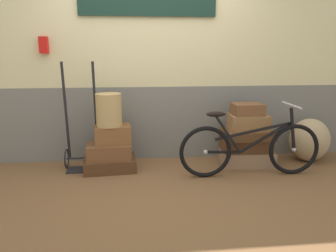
# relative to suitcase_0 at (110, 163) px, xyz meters

# --- Properties ---
(ground) EXTENTS (9.57, 5.20, 0.06)m
(ground) POSITION_rel_suitcase_0_xyz_m (0.54, -0.37, -0.11)
(ground) COLOR brown
(station_building) EXTENTS (7.57, 0.74, 2.62)m
(station_building) POSITION_rel_suitcase_0_xyz_m (0.55, 0.48, 1.24)
(station_building) COLOR slate
(station_building) RESTS_ON ground
(suitcase_0) EXTENTS (0.65, 0.49, 0.15)m
(suitcase_0) POSITION_rel_suitcase_0_xyz_m (0.00, 0.00, 0.00)
(suitcase_0) COLOR #4C2D19
(suitcase_0) RESTS_ON ground
(suitcase_1) EXTENTS (0.54, 0.37, 0.18)m
(suitcase_1) POSITION_rel_suitcase_0_xyz_m (0.00, -0.01, 0.17)
(suitcase_1) COLOR brown
(suitcase_1) RESTS_ON suitcase_0
(suitcase_2) EXTENTS (0.45, 0.34, 0.22)m
(suitcase_2) POSITION_rel_suitcase_0_xyz_m (0.05, 0.03, 0.36)
(suitcase_2) COLOR brown
(suitcase_2) RESTS_ON suitcase_1
(suitcase_3) EXTENTS (0.69, 0.52, 0.19)m
(suitcase_3) POSITION_rel_suitcase_0_xyz_m (1.73, 0.02, 0.02)
(suitcase_3) COLOR #937051
(suitcase_3) RESTS_ON ground
(suitcase_4) EXTENTS (0.62, 0.43, 0.16)m
(suitcase_4) POSITION_rel_suitcase_0_xyz_m (1.71, 0.01, 0.19)
(suitcase_4) COLOR #4C2D19
(suitcase_4) RESTS_ON suitcase_3
(suitcase_5) EXTENTS (0.62, 0.44, 0.11)m
(suitcase_5) POSITION_rel_suitcase_0_xyz_m (1.72, -0.01, 0.33)
(suitcase_5) COLOR brown
(suitcase_5) RESTS_ON suitcase_4
(suitcase_6) EXTENTS (0.50, 0.37, 0.19)m
(suitcase_6) POSITION_rel_suitcase_0_xyz_m (1.73, -0.00, 0.48)
(suitcase_6) COLOR olive
(suitcase_6) RESTS_ON suitcase_5
(suitcase_7) EXTENTS (0.38, 0.29, 0.14)m
(suitcase_7) POSITION_rel_suitcase_0_xyz_m (1.70, -0.01, 0.65)
(suitcase_7) COLOR brown
(suitcase_7) RESTS_ON suitcase_6
(wicker_basket) EXTENTS (0.30, 0.30, 0.39)m
(wicker_basket) POSITION_rel_suitcase_0_xyz_m (0.01, 0.01, 0.67)
(wicker_basket) COLOR tan
(wicker_basket) RESTS_ON suitcase_2
(luggage_trolley) EXTENTS (0.43, 0.34, 1.31)m
(luggage_trolley) POSITION_rel_suitcase_0_xyz_m (-0.33, 0.09, 0.25)
(luggage_trolley) COLOR black
(luggage_trolley) RESTS_ON ground
(burlap_sack) EXTENTS (0.53, 0.45, 0.57)m
(burlap_sack) POSITION_rel_suitcase_0_xyz_m (2.59, 0.06, 0.21)
(burlap_sack) COLOR tan
(burlap_sack) RESTS_ON ground
(bicycle) EXTENTS (1.65, 0.46, 0.84)m
(bicycle) POSITION_rel_suitcase_0_xyz_m (1.62, -0.38, 0.25)
(bicycle) COLOR black
(bicycle) RESTS_ON ground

